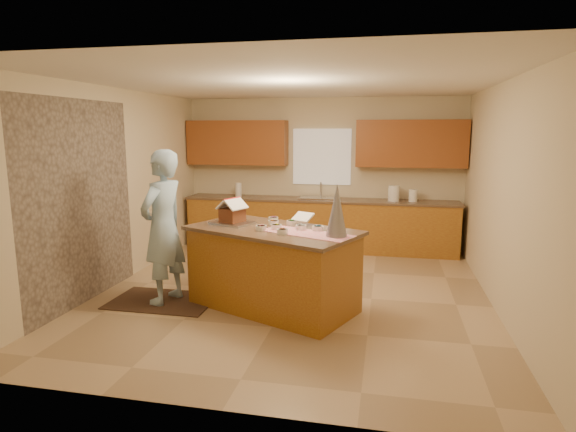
{
  "coord_description": "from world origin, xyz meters",
  "views": [
    {
      "loc": [
        1.18,
        -5.92,
        2.12
      ],
      "look_at": [
        -0.1,
        0.2,
        1.0
      ],
      "focal_mm": 29.79,
      "sensor_mm": 36.0,
      "label": 1
    }
  ],
  "objects_px": {
    "island_base": "(273,270)",
    "gingerbread_house": "(232,213)",
    "tinsel_tree": "(337,210)",
    "boy": "(163,227)"
  },
  "relations": [
    {
      "from": "gingerbread_house",
      "to": "boy",
      "type": "bearing_deg",
      "value": -161.27
    },
    {
      "from": "boy",
      "to": "gingerbread_house",
      "type": "bearing_deg",
      "value": 121.97
    },
    {
      "from": "boy",
      "to": "tinsel_tree",
      "type": "bearing_deg",
      "value": 98.24
    },
    {
      "from": "tinsel_tree",
      "to": "boy",
      "type": "relative_size",
      "value": 0.31
    },
    {
      "from": "tinsel_tree",
      "to": "gingerbread_house",
      "type": "height_order",
      "value": "tinsel_tree"
    },
    {
      "from": "island_base",
      "to": "gingerbread_house",
      "type": "height_order",
      "value": "gingerbread_house"
    },
    {
      "from": "island_base",
      "to": "tinsel_tree",
      "type": "distance_m",
      "value": 1.16
    },
    {
      "from": "island_base",
      "to": "tinsel_tree",
      "type": "xyz_separation_m",
      "value": [
        0.78,
        -0.28,
        0.8
      ]
    },
    {
      "from": "island_base",
      "to": "boy",
      "type": "xyz_separation_m",
      "value": [
        -1.36,
        -0.09,
        0.49
      ]
    },
    {
      "from": "tinsel_tree",
      "to": "boy",
      "type": "bearing_deg",
      "value": 175.0
    }
  ]
}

